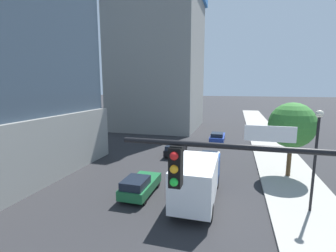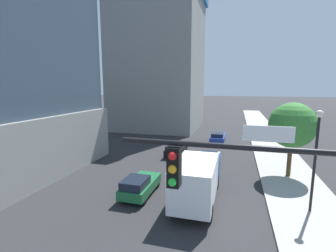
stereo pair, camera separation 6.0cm
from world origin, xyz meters
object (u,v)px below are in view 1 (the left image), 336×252
at_px(street_lamp, 316,147).
at_px(street_tree, 292,125).
at_px(car_blue, 217,137).
at_px(box_truck, 197,177).
at_px(construction_building, 159,49).
at_px(car_black, 176,149).
at_px(car_green, 140,185).
at_px(traffic_light_pole, 274,214).
at_px(car_silver, 209,160).

height_order(street_lamp, street_tree, street_tree).
bearing_deg(car_blue, box_truck, -90.00).
relative_size(street_tree, box_truck, 0.88).
distance_m(street_lamp, car_blue, 19.79).
relative_size(car_blue, box_truck, 0.66).
height_order(construction_building, car_black, construction_building).
distance_m(car_blue, car_black, 8.79).
xyz_separation_m(construction_building, car_blue, (11.87, -10.13, -13.86)).
height_order(car_green, box_truck, box_truck).
xyz_separation_m(construction_building, street_tree, (18.79, -22.06, -10.02)).
xyz_separation_m(street_lamp, box_truck, (-7.03, -0.43, -2.48)).
relative_size(traffic_light_pole, car_black, 1.48).
height_order(street_lamp, car_green, street_lamp).
height_order(construction_building, car_green, construction_building).
relative_size(traffic_light_pole, street_tree, 1.10).
bearing_deg(street_tree, street_lamp, -89.02).
xyz_separation_m(traffic_light_pole, car_silver, (-3.24, 17.30, -4.14)).
bearing_deg(street_lamp, box_truck, -176.54).
xyz_separation_m(construction_building, street_lamp, (18.90, -28.30, -10.36)).
distance_m(construction_building, traffic_light_pole, 42.46).
xyz_separation_m(traffic_light_pole, car_blue, (-3.24, 28.33, -4.14)).
xyz_separation_m(car_green, car_silver, (4.16, 7.69, -0.04)).
bearing_deg(construction_building, car_black, -66.67).
relative_size(street_lamp, car_green, 1.50).
bearing_deg(car_green, car_black, 90.00).
xyz_separation_m(car_black, car_silver, (4.16, -3.29, 0.03)).
xyz_separation_m(car_blue, car_black, (-4.16, -7.74, -0.03)).
xyz_separation_m(traffic_light_pole, street_lamp, (3.78, 10.17, -0.63)).
bearing_deg(street_lamp, construction_building, 123.74).
height_order(street_lamp, car_black, street_lamp).
bearing_deg(car_blue, street_lamp, -68.85).
relative_size(traffic_light_pole, street_lamp, 1.11).
distance_m(street_tree, car_silver, 7.97).
relative_size(car_blue, car_black, 1.00).
height_order(construction_building, street_tree, construction_building).
relative_size(street_lamp, box_truck, 0.87).
xyz_separation_m(car_green, box_truck, (4.16, 0.13, 0.99)).
relative_size(street_tree, car_black, 1.34).
xyz_separation_m(construction_building, traffic_light_pole, (15.11, -38.46, -9.73)).
xyz_separation_m(construction_building, car_silver, (11.87, -21.17, -13.87)).
bearing_deg(box_truck, car_blue, 90.00).
height_order(construction_building, traffic_light_pole, construction_building).
height_order(street_tree, car_blue, street_tree).
relative_size(construction_building, car_silver, 7.06).
xyz_separation_m(street_tree, box_truck, (-6.92, -6.66, -2.82)).
height_order(car_black, box_truck, box_truck).
height_order(street_tree, car_silver, street_tree).
bearing_deg(box_truck, construction_building, 112.46).
relative_size(construction_building, street_tree, 5.32).
bearing_deg(traffic_light_pole, car_blue, 96.53).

